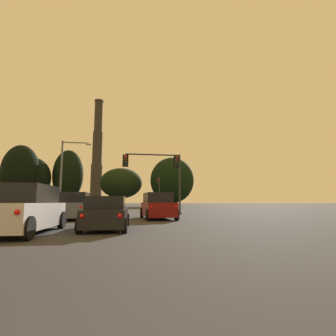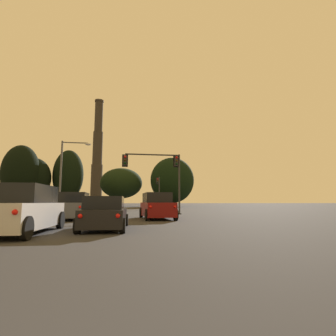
% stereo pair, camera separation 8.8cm
% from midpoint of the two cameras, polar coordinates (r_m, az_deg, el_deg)
% --- Properties ---
extents(suv_left_lane_front, '(2.23, 4.95, 1.86)m').
position_cam_midpoint_polar(suv_left_lane_front, '(19.59, -19.90, -7.86)').
color(suv_left_lane_front, '#4C4F54').
rests_on(suv_left_lane_front, ground_plane).
extents(suv_left_lane_second, '(2.23, 4.95, 1.86)m').
position_cam_midpoint_polar(suv_left_lane_second, '(11.65, -29.11, -7.96)').
color(suv_left_lane_second, silver).
rests_on(suv_left_lane_second, ground_plane).
extents(hatchback_center_lane_second, '(2.03, 4.16, 1.44)m').
position_cam_midpoint_polar(hatchback_center_lane_second, '(12.03, -13.41, -9.75)').
color(hatchback_center_lane_second, black).
rests_on(hatchback_center_lane_second, ground_plane).
extents(suv_right_lane_front, '(2.30, 4.98, 1.86)m').
position_cam_midpoint_polar(suv_right_lane_front, '(19.07, -2.42, -8.32)').
color(suv_right_lane_front, maroon).
rests_on(suv_right_lane_front, ground_plane).
extents(traffic_light_overhead_right, '(5.91, 0.50, 6.00)m').
position_cam_midpoint_polar(traffic_light_overhead_right, '(26.16, -1.66, 0.08)').
color(traffic_light_overhead_right, '#2D2D30').
rests_on(traffic_light_overhead_right, ground_plane).
extents(traffic_light_far_right, '(0.78, 0.50, 5.56)m').
position_cam_midpoint_polar(traffic_light_far_right, '(45.75, -2.15, -4.34)').
color(traffic_light_far_right, '#2D2D30').
rests_on(traffic_light_far_right, ground_plane).
extents(street_lamp, '(3.10, 0.36, 7.72)m').
position_cam_midpoint_polar(street_lamp, '(29.85, -21.33, 0.01)').
color(street_lamp, '#56565B').
rests_on(street_lamp, ground_plane).
extents(smokestack, '(7.52, 7.52, 45.20)m').
position_cam_midpoint_polar(smokestack, '(114.47, -15.25, 1.15)').
color(smokestack, '#2B2722').
rests_on(smokestack, ground_plane).
extents(treeline_center_left, '(7.91, 7.12, 11.97)m').
position_cam_midpoint_polar(treeline_center_left, '(71.82, -27.23, -2.01)').
color(treeline_center_left, black).
rests_on(treeline_center_left, ground_plane).
extents(treeline_center_right, '(11.75, 10.57, 10.72)m').
position_cam_midpoint_polar(treeline_center_right, '(74.97, -10.21, -3.30)').
color(treeline_center_right, black).
rests_on(treeline_center_right, ground_plane).
extents(treeline_left_mid, '(12.12, 10.91, 13.56)m').
position_cam_midpoint_polar(treeline_left_mid, '(72.91, 0.86, -2.68)').
color(treeline_left_mid, black).
rests_on(treeline_left_mid, ground_plane).
extents(treeline_far_left, '(8.46, 7.61, 14.62)m').
position_cam_midpoint_polar(treeline_far_left, '(70.57, -29.52, -0.93)').
color(treeline_far_left, black).
rests_on(treeline_far_left, ground_plane).
extents(treeline_far_right, '(7.57, 6.82, 14.61)m').
position_cam_midpoint_polar(treeline_far_right, '(72.15, -20.97, -1.48)').
color(treeline_far_right, black).
rests_on(treeline_far_right, ground_plane).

